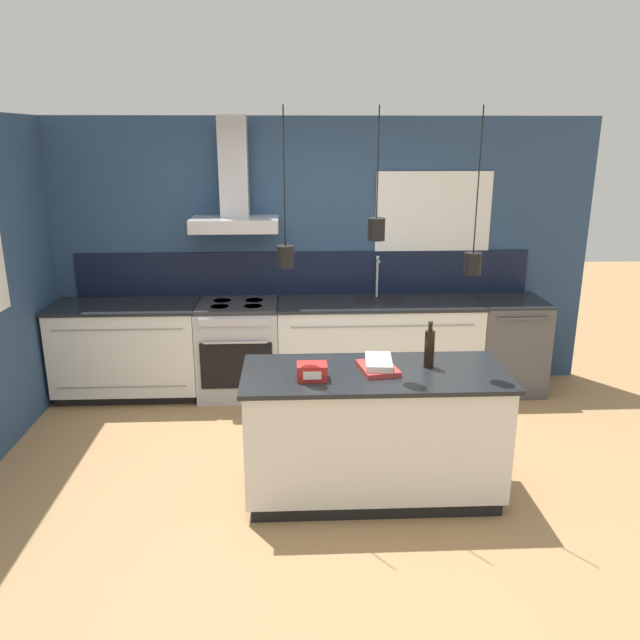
{
  "coord_description": "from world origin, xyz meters",
  "views": [
    {
      "loc": [
        -0.12,
        -4.0,
        2.42
      ],
      "look_at": [
        0.09,
        0.62,
        1.05
      ],
      "focal_mm": 35.0,
      "sensor_mm": 36.0,
      "label": 1
    }
  ],
  "objects": [
    {
      "name": "bottle_on_island",
      "position": [
        0.8,
        -0.06,
        1.05
      ],
      "size": [
        0.07,
        0.07,
        0.32
      ],
      "color": "black",
      "rests_on": "kitchen_island"
    },
    {
      "name": "counter_run_left",
      "position": [
        -1.69,
        1.69,
        0.46
      ],
      "size": [
        1.36,
        0.64,
        0.91
      ],
      "color": "black",
      "rests_on": "ground_plane"
    },
    {
      "name": "kitchen_island",
      "position": [
        0.42,
        -0.13,
        0.46
      ],
      "size": [
        1.78,
        0.76,
        0.91
      ],
      "color": "black",
      "rests_on": "ground_plane"
    },
    {
      "name": "wall_back",
      "position": [
        -0.03,
        2.0,
        1.36
      ],
      "size": [
        5.6,
        2.26,
        2.6
      ],
      "color": "navy",
      "rests_on": "ground_plane"
    },
    {
      "name": "oven_range",
      "position": [
        -0.64,
        1.69,
        0.46
      ],
      "size": [
        0.76,
        0.66,
        0.91
      ],
      "color": "#B5B5BA",
      "rests_on": "ground_plane"
    },
    {
      "name": "red_supply_box",
      "position": [
        0.0,
        -0.25,
        0.96
      ],
      "size": [
        0.19,
        0.15,
        0.1
      ],
      "color": "red",
      "rests_on": "kitchen_island"
    },
    {
      "name": "book_stack",
      "position": [
        0.45,
        -0.1,
        0.95
      ],
      "size": [
        0.28,
        0.35,
        0.08
      ],
      "color": "#B2332D",
      "rests_on": "kitchen_island"
    },
    {
      "name": "ground_plane",
      "position": [
        0.0,
        0.0,
        0.0
      ],
      "size": [
        16.0,
        16.0,
        0.0
      ],
      "primitive_type": "plane",
      "color": "#A87F51",
      "rests_on": "ground"
    },
    {
      "name": "dishwasher",
      "position": [
        1.98,
        1.69,
        0.46
      ],
      "size": [
        0.64,
        0.65,
        0.91
      ],
      "color": "#4C4C51",
      "rests_on": "ground_plane"
    },
    {
      "name": "counter_run_sink",
      "position": [
        0.7,
        1.69,
        0.46
      ],
      "size": [
        1.94,
        0.64,
        1.32
      ],
      "color": "black",
      "rests_on": "ground_plane"
    }
  ]
}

